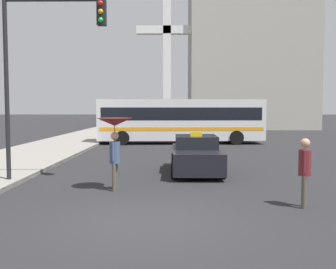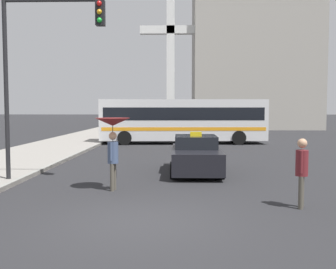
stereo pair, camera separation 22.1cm
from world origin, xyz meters
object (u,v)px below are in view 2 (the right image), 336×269
at_px(city_bus, 183,119).
at_px(pedestrian_man, 302,167).
at_px(monument_cross, 171,52).
at_px(pedestrian_with_umbrella, 113,133).
at_px(traffic_light, 43,52).
at_px(taxi, 196,155).

height_order(city_bus, pedestrian_man, city_bus).
xyz_separation_m(city_bus, monument_cross, (-1.23, 17.93, 7.27)).
bearing_deg(pedestrian_with_umbrella, city_bus, -0.72).
bearing_deg(pedestrian_with_umbrella, traffic_light, 74.92).
distance_m(traffic_light, monument_cross, 33.44).
height_order(city_bus, traffic_light, traffic_light).
distance_m(taxi, pedestrian_with_umbrella, 4.43).
xyz_separation_m(taxi, pedestrian_with_umbrella, (-2.63, -3.39, 1.08)).
height_order(pedestrian_man, traffic_light, traffic_light).
relative_size(taxi, traffic_light, 0.69).
bearing_deg(pedestrian_man, city_bus, -149.22).
bearing_deg(city_bus, pedestrian_man, -173.95).
distance_m(pedestrian_man, monument_cross, 36.97).
distance_m(pedestrian_with_umbrella, monument_cross, 34.69).
xyz_separation_m(taxi, traffic_light, (-5.03, -2.40, 3.60)).
relative_size(city_bus, pedestrian_man, 6.67).
bearing_deg(pedestrian_with_umbrella, monument_cross, 5.63).
xyz_separation_m(taxi, monument_cross, (-1.58, 30.52, 8.32)).
distance_m(city_bus, traffic_light, 15.91).
relative_size(pedestrian_with_umbrella, pedestrian_man, 1.26).
bearing_deg(monument_cross, city_bus, -86.07).
height_order(traffic_light, monument_cross, monument_cross).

